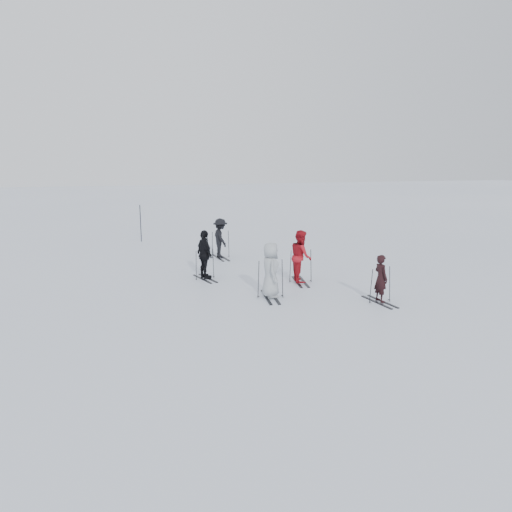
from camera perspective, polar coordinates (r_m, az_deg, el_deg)
The scene contains 12 objects.
ground at distance 17.34m, azimuth 0.81°, elevation -3.89°, with size 120.00×120.00×0.00m, color silver.
skier_near_dark at distance 16.21m, azimuth 14.07°, elevation -2.59°, with size 0.55×0.36×1.51m, color black.
skier_red at distance 18.22m, azimuth 5.15°, elevation -0.09°, with size 0.92×0.72×1.90m, color #A8131C.
skier_grey at distance 16.23m, azimuth 1.67°, elevation -1.70°, with size 0.88×0.57×1.80m, color #A3AAAD.
skier_uphill_left at distance 18.72m, azimuth -5.89°, elevation 0.09°, with size 1.07×0.45×1.83m, color black.
skier_uphill_far at distance 22.49m, azimuth -4.09°, elevation 1.99°, with size 1.14×0.66×1.77m, color black.
skis_near_dark at distance 16.25m, azimuth 14.04°, elevation -3.18°, with size 0.85×1.60×1.17m, color black, non-canonical shape.
skis_red at distance 18.29m, azimuth 5.13°, elevation -1.10°, with size 0.91×1.71×1.25m, color black, non-canonical shape.
skis_grey at distance 16.29m, azimuth 1.67°, elevation -2.56°, with size 0.94×1.78×1.30m, color black, non-canonical shape.
skis_uphill_left at distance 18.79m, azimuth -5.87°, elevation -0.91°, with size 0.84×1.59×1.16m, color black, non-canonical shape.
skis_uphill_far at distance 22.53m, azimuth -4.08°, elevation 1.36°, with size 0.91×1.73×1.26m, color black, non-canonical shape.
piste_marker at distance 27.37m, azimuth -13.05°, elevation 3.66°, with size 0.04×0.04×1.96m, color black.
Camera 1 is at (-4.32, -16.14, 4.65)m, focal length 35.00 mm.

